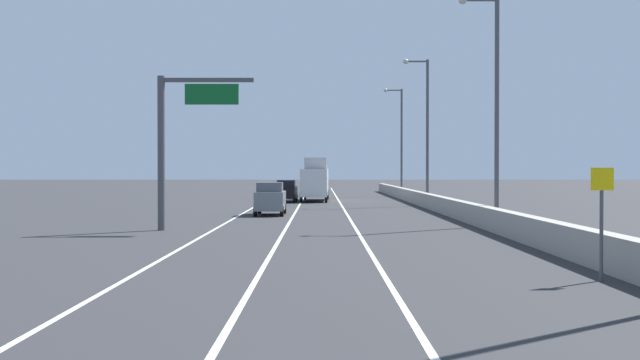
{
  "coord_description": "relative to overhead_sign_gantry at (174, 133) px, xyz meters",
  "views": [
    {
      "loc": [
        -0.29,
        -3.39,
        2.94
      ],
      "look_at": [
        -0.15,
        35.47,
        2.42
      ],
      "focal_mm": 42.46,
      "sensor_mm": 36.0,
      "label": 1
    }
  ],
  "objects": [
    {
      "name": "ground_plane",
      "position": [
        7.26,
        30.71,
        -4.73
      ],
      "size": [
        320.0,
        320.0,
        0.0
      ],
      "primitive_type": "plane",
      "color": "#2D2D30"
    },
    {
      "name": "lane_stripe_left",
      "position": [
        1.76,
        21.71,
        -4.73
      ],
      "size": [
        0.16,
        130.0,
        0.0
      ],
      "primitive_type": "cube",
      "color": "silver",
      "rests_on": "ground_plane"
    },
    {
      "name": "lane_stripe_center",
      "position": [
        5.26,
        21.71,
        -4.73
      ],
      "size": [
        0.16,
        130.0,
        0.0
      ],
      "primitive_type": "cube",
      "color": "silver",
      "rests_on": "ground_plane"
    },
    {
      "name": "lane_stripe_right",
      "position": [
        8.76,
        21.71,
        -4.73
      ],
      "size": [
        0.16,
        130.0,
        0.0
      ],
      "primitive_type": "cube",
      "color": "silver",
      "rests_on": "ground_plane"
    },
    {
      "name": "jersey_barrier_right",
      "position": [
        15.32,
        6.71,
        -4.18
      ],
      "size": [
        0.6,
        120.0,
        1.1
      ],
      "primitive_type": "cube",
      "color": "#9E998E",
      "rests_on": "ground_plane"
    },
    {
      "name": "overhead_sign_gantry",
      "position": [
        0.0,
        0.0,
        0.0
      ],
      "size": [
        4.68,
        0.36,
        7.5
      ],
      "color": "#47474C",
      "rests_on": "ground_plane"
    },
    {
      "name": "speed_advisory_sign",
      "position": [
        14.42,
        -16.72,
        -2.96
      ],
      "size": [
        0.6,
        0.11,
        3.0
      ],
      "color": "#4C4C51",
      "rests_on": "ground_plane"
    },
    {
      "name": "lamp_post_right_second",
      "position": [
        16.0,
        2.84,
        2.06
      ],
      "size": [
        2.14,
        0.44,
        12.02
      ],
      "color": "#4C4C51",
      "rests_on": "ground_plane"
    },
    {
      "name": "lamp_post_right_third",
      "position": [
        15.55,
        25.18,
        2.06
      ],
      "size": [
        2.14,
        0.44,
        12.02
      ],
      "color": "#4C4C51",
      "rests_on": "ground_plane"
    },
    {
      "name": "lamp_post_right_fourth",
      "position": [
        15.84,
        47.52,
        2.06
      ],
      "size": [
        2.14,
        0.44,
        12.02
      ],
      "color": "#4C4C51",
      "rests_on": "ground_plane"
    },
    {
      "name": "car_white_0",
      "position": [
        6.74,
        49.09,
        -3.66
      ],
      "size": [
        2.04,
        4.46,
        2.14
      ],
      "color": "white",
      "rests_on": "ground_plane"
    },
    {
      "name": "car_gray_1",
      "position": [
        3.74,
        12.36,
        -3.67
      ],
      "size": [
        1.9,
        4.15,
        2.13
      ],
      "color": "slate",
      "rests_on": "ground_plane"
    },
    {
      "name": "car_black_2",
      "position": [
        3.9,
        32.43,
        -3.73
      ],
      "size": [
        1.94,
        4.15,
        2.01
      ],
      "color": "black",
      "rests_on": "ground_plane"
    },
    {
      "name": "box_truck",
      "position": [
        6.5,
        34.96,
        -2.85
      ],
      "size": [
        2.68,
        9.08,
        4.12
      ],
      "color": "silver",
      "rests_on": "ground_plane"
    }
  ]
}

